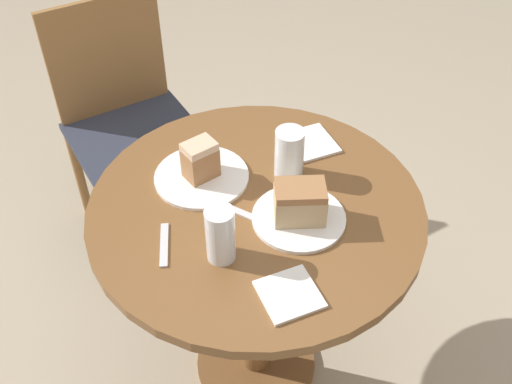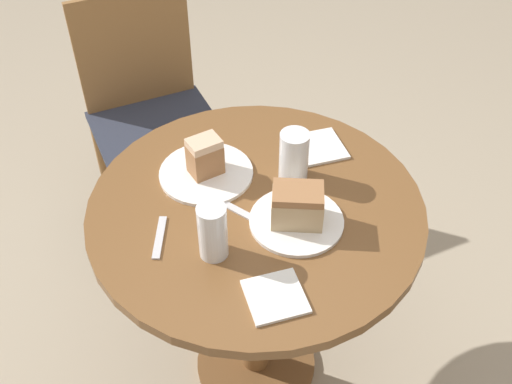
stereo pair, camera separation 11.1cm
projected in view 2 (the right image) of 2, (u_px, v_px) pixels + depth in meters
name	position (u px, v px, depth m)	size (l,w,h in m)	color
ground_plane	(256.00, 364.00, 1.98)	(8.00, 8.00, 0.00)	tan
table	(256.00, 249.00, 1.58)	(0.83, 0.83, 0.74)	brown
chair	(152.00, 115.00, 2.20)	(0.50, 0.50, 0.88)	olive
plate_near	(296.00, 221.00, 1.42)	(0.23, 0.23, 0.01)	white
plate_far	(206.00, 173.00, 1.54)	(0.24, 0.24, 0.01)	white
cake_slice_near	(297.00, 205.00, 1.38)	(0.14, 0.14, 0.10)	tan
cake_slice_far	(205.00, 156.00, 1.51)	(0.08, 0.06, 0.10)	#9E6B42
glass_lemonade	(213.00, 234.00, 1.31)	(0.07, 0.07, 0.14)	silver
glass_water	(294.00, 158.00, 1.50)	(0.07, 0.07, 0.14)	silver
napkin_stack	(318.00, 147.00, 1.62)	(0.16, 0.16, 0.01)	white
fork	(241.00, 212.00, 1.44)	(0.08, 0.16, 0.00)	silver
spoon	(160.00, 237.00, 1.39)	(0.09, 0.12, 0.00)	silver
napkin_side	(275.00, 297.00, 1.26)	(0.15, 0.15, 0.01)	white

